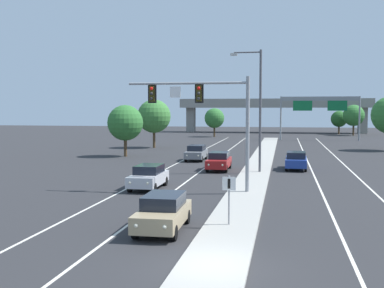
% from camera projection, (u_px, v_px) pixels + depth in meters
% --- Properties ---
extents(ground_plane, '(260.00, 260.00, 0.00)m').
position_uv_depth(ground_plane, '(213.00, 269.00, 16.19)').
color(ground_plane, '#28282B').
extents(median_island, '(2.40, 110.00, 0.15)m').
position_uv_depth(median_island, '(250.00, 184.00, 33.82)').
color(median_island, '#9E9B93').
rests_on(median_island, ground).
extents(lane_stripe_oncoming_center, '(0.14, 100.00, 0.01)m').
position_uv_depth(lane_stripe_oncoming_center, '(201.00, 171.00, 41.56)').
color(lane_stripe_oncoming_center, silver).
rests_on(lane_stripe_oncoming_center, ground).
extents(lane_stripe_receding_center, '(0.14, 100.00, 0.01)m').
position_uv_depth(lane_stripe_receding_center, '(313.00, 174.00, 39.81)').
color(lane_stripe_receding_center, silver).
rests_on(lane_stripe_receding_center, ground).
extents(edge_stripe_left, '(0.14, 100.00, 0.01)m').
position_uv_depth(edge_stripe_left, '(163.00, 170.00, 42.17)').
color(edge_stripe_left, silver).
rests_on(edge_stripe_left, ground).
extents(edge_stripe_right, '(0.14, 100.00, 0.01)m').
position_uv_depth(edge_stripe_right, '(355.00, 175.00, 39.19)').
color(edge_stripe_right, silver).
rests_on(edge_stripe_right, ground).
extents(overhead_signal_mast, '(7.80, 0.44, 7.20)m').
position_uv_depth(overhead_signal_mast, '(208.00, 108.00, 30.58)').
color(overhead_signal_mast, gray).
rests_on(overhead_signal_mast, median_island).
extents(median_sign_post, '(0.60, 0.10, 2.20)m').
position_uv_depth(median_sign_post, '(229.00, 193.00, 21.65)').
color(median_sign_post, gray).
rests_on(median_sign_post, median_island).
extents(street_lamp_median, '(2.58, 0.28, 10.00)m').
position_uv_depth(street_lamp_median, '(258.00, 103.00, 39.78)').
color(street_lamp_median, '#4C4C51').
rests_on(street_lamp_median, median_island).
extents(car_oncoming_tan, '(1.90, 4.50, 1.58)m').
position_uv_depth(car_oncoming_tan, '(163.00, 212.00, 21.23)').
color(car_oncoming_tan, tan).
rests_on(car_oncoming_tan, ground).
extents(car_oncoming_silver, '(1.83, 4.47, 1.58)m').
position_uv_depth(car_oncoming_silver, '(148.00, 176.00, 32.41)').
color(car_oncoming_silver, '#B7B7BC').
rests_on(car_oncoming_silver, ground).
extents(car_oncoming_red, '(1.84, 4.48, 1.58)m').
position_uv_depth(car_oncoming_red, '(219.00, 161.00, 42.18)').
color(car_oncoming_red, maroon).
rests_on(car_oncoming_red, ground).
extents(car_oncoming_grey, '(1.85, 4.48, 1.58)m').
position_uv_depth(car_oncoming_grey, '(196.00, 153.00, 50.24)').
color(car_oncoming_grey, slate).
rests_on(car_oncoming_grey, ground).
extents(car_receding_blue, '(1.92, 4.51, 1.58)m').
position_uv_depth(car_receding_blue, '(296.00, 160.00, 42.70)').
color(car_receding_blue, navy).
rests_on(car_receding_blue, ground).
extents(highway_sign_gantry, '(13.28, 0.42, 7.50)m').
position_uv_depth(highway_sign_gantry, '(320.00, 104.00, 82.38)').
color(highway_sign_gantry, gray).
rests_on(highway_sign_gantry, ground).
extents(overpass_bridge, '(42.40, 6.40, 7.65)m').
position_uv_depth(overpass_bridge, '(274.00, 107.00, 109.72)').
color(overpass_bridge, gray).
rests_on(overpass_bridge, ground).
extents(tree_far_right_a, '(3.44, 3.44, 4.97)m').
position_uv_depth(tree_far_right_a, '(339.00, 119.00, 102.55)').
color(tree_far_right_a, '#4C3823').
rests_on(tree_far_right_a, ground).
extents(tree_far_right_b, '(4.28, 4.28, 6.19)m').
position_uv_depth(tree_far_right_b, '(354.00, 115.00, 97.58)').
color(tree_far_right_b, '#4C3823').
rests_on(tree_far_right_b, ground).
extents(tree_far_left_a, '(4.59, 4.59, 6.64)m').
position_uv_depth(tree_far_left_a, '(154.00, 116.00, 66.52)').
color(tree_far_left_a, '#4C3823').
rests_on(tree_far_left_a, ground).
extents(tree_far_left_b, '(4.00, 4.00, 5.78)m').
position_uv_depth(tree_far_left_b, '(125.00, 123.00, 54.25)').
color(tree_far_left_b, '#4C3823').
rests_on(tree_far_left_b, ground).
extents(tree_far_left_c, '(3.80, 3.80, 5.50)m').
position_uv_depth(tree_far_left_c, '(214.00, 118.00, 92.86)').
color(tree_far_left_c, '#4C3823').
rests_on(tree_far_left_c, ground).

